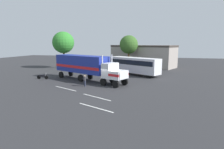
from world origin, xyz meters
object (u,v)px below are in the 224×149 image
at_px(semi_truck, 86,66).
at_px(motorcycle, 43,76).
at_px(tree_center, 129,45).
at_px(parked_car, 91,67).
at_px(parked_bus, 134,64).
at_px(tree_left, 63,43).
at_px(person_bystander, 85,80).

height_order(semi_truck, motorcycle, semi_truck).
distance_m(motorcycle, tree_center, 22.88).
bearing_deg(motorcycle, parked_car, 71.24).
height_order(parked_car, tree_center, tree_center).
relative_size(parked_bus, parked_car, 2.33).
xyz_separation_m(tree_left, tree_center, (15.56, 4.70, -0.52)).
relative_size(motorcycle, tree_center, 0.26).
height_order(tree_left, tree_center, tree_left).
xyz_separation_m(parked_car, motorcycle, (-4.12, -12.13, -0.33)).
xyz_separation_m(person_bystander, motorcycle, (-9.32, 3.21, -0.41)).
bearing_deg(tree_left, parked_bus, -15.74).
height_order(parked_bus, tree_left, tree_left).
relative_size(person_bystander, tree_left, 0.18).
relative_size(parked_bus, tree_left, 1.19).
xyz_separation_m(parked_bus, tree_left, (-18.41, 5.19, 4.31)).
bearing_deg(tree_center, parked_bus, -73.94).
bearing_deg(motorcycle, person_bystander, -18.98).
height_order(person_bystander, tree_left, tree_left).
relative_size(semi_truck, parked_car, 3.01).
distance_m(motorcycle, tree_left, 15.80).
height_order(semi_truck, tree_center, tree_center).
relative_size(person_bystander, parked_bus, 0.15).
xyz_separation_m(person_bystander, tree_center, (2.45, 22.07, 4.96)).
height_order(semi_truck, parked_car, semi_truck).
height_order(person_bystander, motorcycle, person_bystander).
height_order(person_bystander, tree_center, tree_center).
height_order(semi_truck, person_bystander, semi_truck).
xyz_separation_m(person_bystander, parked_bus, (5.30, 12.18, 1.17)).
xyz_separation_m(semi_truck, parked_bus, (6.83, 8.09, -0.46)).
bearing_deg(semi_truck, parked_bus, 49.86).
relative_size(tree_left, tree_center, 1.11).
distance_m(semi_truck, tree_center, 18.72).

